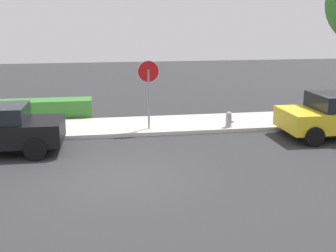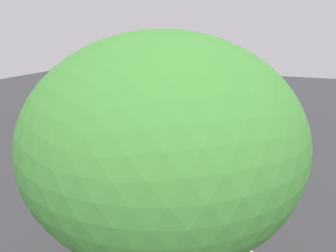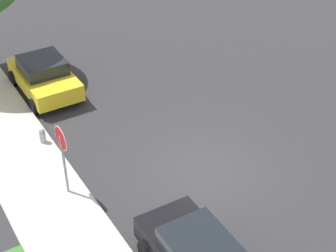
# 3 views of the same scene
# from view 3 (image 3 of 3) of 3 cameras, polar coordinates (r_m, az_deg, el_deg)

# --- Properties ---
(ground_plane) EXTENTS (60.00, 60.00, 0.00)m
(ground_plane) POSITION_cam_3_polar(r_m,az_deg,el_deg) (17.24, 3.99, -4.96)
(ground_plane) COLOR #2D2D30
(sidewalk_curb) EXTENTS (32.00, 2.54, 0.14)m
(sidewalk_curb) POSITION_cam_3_polar(r_m,az_deg,el_deg) (15.54, -11.61, -10.85)
(sidewalk_curb) COLOR beige
(sidewalk_curb) RESTS_ON ground_plane
(stop_sign) EXTENTS (0.78, 0.08, 2.58)m
(stop_sign) POSITION_cam_3_polar(r_m,az_deg,el_deg) (15.50, -11.64, -2.58)
(stop_sign) COLOR gray
(stop_sign) RESTS_ON ground_plane
(parked_car_yellow) EXTENTS (3.82, 2.12, 1.52)m
(parked_car_yellow) POSITION_cam_3_polar(r_m,az_deg,el_deg) (21.56, -13.57, 5.42)
(parked_car_yellow) COLOR yellow
(parked_car_yellow) RESTS_ON ground_plane
(fire_hydrant) EXTENTS (0.30, 0.22, 0.72)m
(fire_hydrant) POSITION_cam_3_polar(r_m,az_deg,el_deg) (18.64, -13.74, -1.16)
(fire_hydrant) COLOR #A5A5A8
(fire_hydrant) RESTS_ON ground_plane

